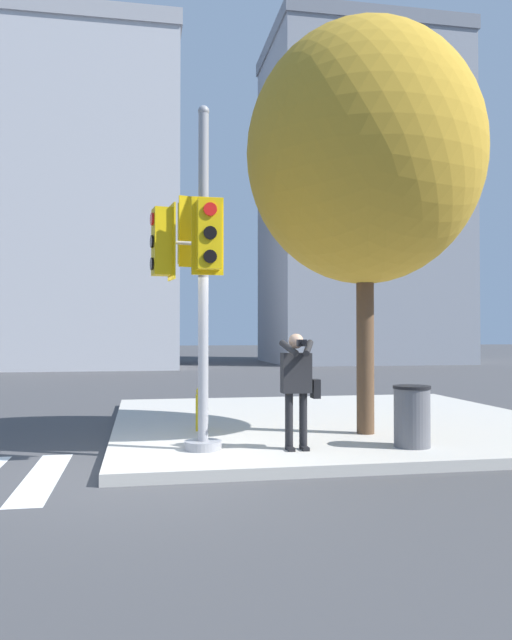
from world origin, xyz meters
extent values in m
plane|color=#424244|center=(0.00, 0.00, 0.00)|extent=(160.00, 160.00, 0.00)
cube|color=#BCB7AD|center=(3.50, 3.50, 0.07)|extent=(8.00, 8.00, 0.15)
cube|color=silver|center=(-1.20, 0.15, 0.00)|extent=(0.41, 2.75, 0.01)
cylinder|color=#939399|center=(0.80, 0.79, 0.21)|extent=(0.51, 0.51, 0.12)
cylinder|color=#939399|center=(0.80, 0.79, 2.52)|extent=(0.14, 0.14, 4.50)
sphere|color=#939399|center=(0.80, 0.79, 4.80)|extent=(0.16, 0.16, 0.16)
cylinder|color=#939399|center=(0.73, 1.04, 3.20)|extent=(0.14, 0.38, 0.05)
cube|color=#E5B70C|center=(0.65, 1.34, 3.20)|extent=(0.35, 0.31, 0.90)
cube|color=#E5B70C|center=(0.69, 1.21, 3.20)|extent=(0.41, 0.13, 1.02)
cylinder|color=red|center=(0.62, 1.47, 3.50)|extent=(0.17, 0.07, 0.17)
cylinder|color=black|center=(0.62, 1.47, 3.20)|extent=(0.17, 0.07, 0.17)
cylinder|color=black|center=(0.62, 1.47, 2.90)|extent=(0.17, 0.07, 0.17)
cylinder|color=#939399|center=(0.80, 0.53, 3.01)|extent=(0.06, 0.38, 0.05)
cube|color=#E5B70C|center=(0.81, 0.21, 3.01)|extent=(0.31, 0.25, 0.90)
cube|color=#E5B70C|center=(0.81, 0.35, 3.01)|extent=(0.42, 0.03, 1.02)
cylinder|color=red|center=(0.81, 0.08, 3.31)|extent=(0.17, 0.03, 0.17)
cylinder|color=black|center=(0.81, 0.08, 3.01)|extent=(0.17, 0.03, 0.17)
cylinder|color=black|center=(0.81, 0.08, 2.71)|extent=(0.17, 0.03, 0.17)
cylinder|color=#939399|center=(0.54, 0.75, 2.96)|extent=(0.38, 0.11, 0.05)
cube|color=#E5B70C|center=(0.23, 0.70, 2.96)|extent=(0.28, 0.33, 0.90)
cube|color=#E5B70C|center=(0.36, 0.72, 2.96)|extent=(0.09, 0.42, 1.02)
cylinder|color=red|center=(0.10, 0.68, 3.26)|extent=(0.06, 0.17, 0.17)
cylinder|color=black|center=(0.10, 0.68, 2.96)|extent=(0.06, 0.17, 0.17)
cylinder|color=black|center=(0.10, 0.68, 2.66)|extent=(0.06, 0.17, 0.17)
cube|color=black|center=(1.96, 0.52, 0.17)|extent=(0.09, 0.24, 0.05)
cube|color=black|center=(2.16, 0.52, 0.17)|extent=(0.09, 0.24, 0.05)
cylinder|color=black|center=(1.96, 0.58, 0.53)|extent=(0.11, 0.11, 0.77)
cylinder|color=black|center=(2.16, 0.58, 0.53)|extent=(0.11, 0.11, 0.77)
cube|color=#232326|center=(2.06, 0.58, 1.19)|extent=(0.40, 0.22, 0.55)
sphere|color=tan|center=(2.06, 0.58, 1.63)|extent=(0.21, 0.21, 0.21)
cube|color=black|center=(2.06, 0.27, 1.61)|extent=(0.12, 0.10, 0.09)
cylinder|color=black|center=(2.06, 0.20, 1.61)|extent=(0.06, 0.08, 0.06)
cylinder|color=#232326|center=(1.92, 0.44, 1.54)|extent=(0.23, 0.35, 0.22)
cylinder|color=#232326|center=(2.19, 0.44, 1.54)|extent=(0.23, 0.35, 0.22)
cube|color=black|center=(2.34, 0.60, 0.97)|extent=(0.10, 0.20, 0.26)
cylinder|color=brown|center=(3.47, 1.69, 1.72)|extent=(0.28, 0.28, 3.14)
ellipsoid|color=#BC8E28|center=(3.47, 1.69, 4.60)|extent=(3.77, 3.77, 4.15)
cylinder|color=yellow|center=(0.92, 2.43, 0.45)|extent=(0.16, 0.16, 0.60)
sphere|color=yellow|center=(0.92, 2.43, 0.79)|extent=(0.14, 0.14, 0.14)
cylinder|color=yellow|center=(0.92, 2.32, 0.51)|extent=(0.07, 0.06, 0.07)
cylinder|color=#5B5B60|center=(3.69, 0.46, 0.55)|extent=(0.50, 0.50, 0.81)
cylinder|color=black|center=(3.69, 0.46, 0.98)|extent=(0.53, 0.53, 0.04)
cube|color=#BCBCC1|center=(-5.96, 26.40, 8.10)|extent=(15.33, 10.07, 16.21)
cube|color=#A3A3A8|center=(-5.96, 26.40, 16.61)|extent=(15.53, 10.27, 0.80)
cube|color=gray|center=(12.78, 27.76, 9.27)|extent=(10.81, 8.45, 18.54)
cube|color=slate|center=(12.78, 27.76, 18.94)|extent=(11.01, 8.65, 0.80)
camera|label=1|loc=(-0.03, -7.74, 1.74)|focal=35.00mm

